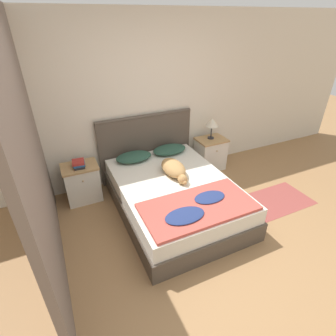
{
  "coord_description": "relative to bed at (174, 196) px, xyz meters",
  "views": [
    {
      "loc": [
        -1.2,
        -1.65,
        2.43
      ],
      "look_at": [
        0.14,
        1.22,
        0.58
      ],
      "focal_mm": 28.0,
      "sensor_mm": 36.0,
      "label": 1
    }
  ],
  "objects": [
    {
      "name": "ground_plane",
      "position": [
        -0.14,
        -1.01,
        -0.24
      ],
      "size": [
        16.0,
        16.0,
        0.0
      ],
      "primitive_type": "plane",
      "color": "#997047"
    },
    {
      "name": "nightstand_right",
      "position": [
        1.12,
        0.81,
        0.05
      ],
      "size": [
        0.51,
        0.4,
        0.57
      ],
      "color": "silver",
      "rests_on": "ground_plane"
    },
    {
      "name": "book_stack",
      "position": [
        -1.12,
        0.8,
        0.38
      ],
      "size": [
        0.18,
        0.22,
        0.08
      ],
      "color": "#232328",
      "rests_on": "nightstand_left"
    },
    {
      "name": "pillow_left",
      "position": [
        -0.3,
        0.8,
        0.31
      ],
      "size": [
        0.56,
        0.35,
        0.12
      ],
      "color": "#284C3D",
      "rests_on": "bed"
    },
    {
      "name": "pillow_right",
      "position": [
        0.3,
        0.8,
        0.31
      ],
      "size": [
        0.56,
        0.35,
        0.12
      ],
      "color": "#284C3D",
      "rests_on": "bed"
    },
    {
      "name": "rug",
      "position": [
        1.43,
        -0.47,
        -0.24
      ],
      "size": [
        1.18,
        0.64,
        0.0
      ],
      "color": "#93423D",
      "rests_on": "ground_plane"
    },
    {
      "name": "table_lamp",
      "position": [
        1.12,
        0.84,
        0.62
      ],
      "size": [
        0.23,
        0.23,
        0.36
      ],
      "color": "#2D2D33",
      "rests_on": "nightstand_right"
    },
    {
      "name": "wall_back",
      "position": [
        -0.14,
        1.12,
        1.04
      ],
      "size": [
        9.0,
        0.06,
        2.55
      ],
      "color": "beige",
      "rests_on": "ground_plane"
    },
    {
      "name": "quilt",
      "position": [
        -0.01,
        -0.64,
        0.27
      ],
      "size": [
        1.33,
        0.69,
        0.07
      ],
      "color": "#BC4C42",
      "rests_on": "bed"
    },
    {
      "name": "dog",
      "position": [
        0.08,
        0.17,
        0.34
      ],
      "size": [
        0.29,
        0.71,
        0.19
      ],
      "color": "tan",
      "rests_on": "bed"
    },
    {
      "name": "wall_side_left",
      "position": [
        -1.57,
        0.04,
        1.04
      ],
      "size": [
        0.06,
        3.1,
        2.55
      ],
      "color": "#706056",
      "rests_on": "ground_plane"
    },
    {
      "name": "bed",
      "position": [
        0.0,
        0.0,
        0.0
      ],
      "size": [
        1.5,
        2.05,
        0.48
      ],
      "color": "#4C4238",
      "rests_on": "ground_plane"
    },
    {
      "name": "nightstand_left",
      "position": [
        -1.12,
        0.81,
        0.05
      ],
      "size": [
        0.51,
        0.4,
        0.57
      ],
      "color": "silver",
      "rests_on": "ground_plane"
    },
    {
      "name": "headboard",
      "position": [
        0.0,
        1.05,
        0.33
      ],
      "size": [
        1.58,
        0.06,
        1.1
      ],
      "color": "#4C4238",
      "rests_on": "ground_plane"
    }
  ]
}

